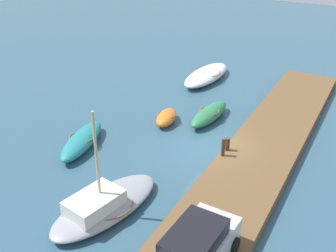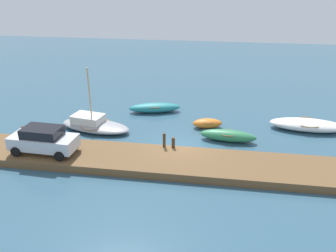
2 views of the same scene
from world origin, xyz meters
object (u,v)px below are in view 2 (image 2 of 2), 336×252
mooring_post_mid_west (26,132)px  mooring_post_mid_east (164,140)px  sailboat_grey (94,124)px  parked_car (43,140)px  dinghy_orange (207,123)px  rowboat_teal (155,108)px  mooring_post_east (173,143)px  rowboat_green (228,136)px  mooring_post_west (23,132)px  motorboat_white (307,125)px

mooring_post_mid_west → mooring_post_mid_east: size_ratio=0.72×
sailboat_grey → parked_car: (-1.49, -4.94, 0.96)m
dinghy_orange → parked_car: (-10.17, -6.62, 1.02)m
rowboat_teal → mooring_post_east: size_ratio=6.59×
mooring_post_mid_west → mooring_post_mid_east: bearing=0.0°
rowboat_green → mooring_post_west: size_ratio=5.18×
mooring_post_mid_east → rowboat_teal: bearing=105.5°
motorboat_white → mooring_post_mid_west: bearing=-161.3°
rowboat_teal → motorboat_white: bearing=-23.1°
sailboat_grey → mooring_post_mid_east: 6.75m
motorboat_white → rowboat_green: 6.71m
mooring_post_west → mooring_post_mid_west: mooring_post_west is taller
mooring_post_west → rowboat_green: bearing=10.2°
mooring_post_mid_west → mooring_post_east: 10.45m
rowboat_teal → parked_car: 10.82m
rowboat_teal → rowboat_green: bearing=-51.6°
sailboat_grey → mooring_post_mid_east: sailboat_grey is taller
rowboat_green → parked_car: (-11.75, -4.48, 0.98)m
rowboat_teal → parked_car: parked_car is taller
dinghy_orange → mooring_post_mid_east: size_ratio=2.49×
dinghy_orange → mooring_post_mid_west: mooring_post_mid_west is taller
rowboat_teal → mooring_post_west: size_ratio=5.86×
mooring_post_east → parked_car: parked_car is taller
mooring_post_mid_east → mooring_post_east: 0.63m
dinghy_orange → mooring_post_west: bearing=-170.5°
parked_car → rowboat_teal: bearing=62.2°
motorboat_white → sailboat_grey: bearing=-167.9°
mooring_post_east → parked_car: size_ratio=0.16×
mooring_post_mid_west → sailboat_grey: bearing=38.3°
mooring_post_east → rowboat_green: bearing=35.3°
mooring_post_mid_east → parked_car: 7.75m
motorboat_white → mooring_post_mid_west: mooring_post_mid_west is taller
motorboat_white → mooring_post_east: bearing=-147.1°
motorboat_white → rowboat_teal: motorboat_white is taller
motorboat_white → mooring_post_mid_west: size_ratio=8.16×
mooring_post_west → mooring_post_mid_west: size_ratio=1.12×
dinghy_orange → mooring_post_east: 5.15m
rowboat_teal → mooring_post_mid_east: 7.67m
rowboat_teal → mooring_post_west: bearing=-151.7°
rowboat_teal → mooring_post_mid_east: mooring_post_mid_east is taller
dinghy_orange → rowboat_teal: size_ratio=0.53×
rowboat_green → mooring_post_east: 4.47m
parked_car → mooring_post_east: bearing=15.9°
motorboat_white → parked_car: parked_car is taller
mooring_post_west → motorboat_white: bearing=14.9°
sailboat_grey → mooring_post_mid_east: (6.01, -3.02, 0.56)m
rowboat_teal → mooring_post_mid_west: (-7.79, -7.37, 0.45)m
sailboat_grey → mooring_post_west: size_ratio=7.59×
rowboat_green → mooring_post_mid_east: mooring_post_mid_east is taller
rowboat_teal → mooring_post_mid_east: (2.05, -7.37, 0.59)m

